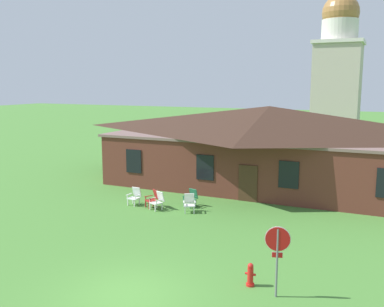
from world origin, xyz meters
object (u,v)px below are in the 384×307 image
at_px(lawn_chair_middle, 191,197).
at_px(lawn_chair_right_end, 189,203).
at_px(lawn_chair_left_end, 158,200).
at_px(stop_sign, 277,248).
at_px(lawn_chair_by_porch, 135,196).
at_px(lawn_chair_near_door, 153,198).
at_px(fire_hydrant, 250,275).

height_order(lawn_chair_middle, lawn_chair_right_end, same).
bearing_deg(lawn_chair_left_end, lawn_chair_middle, 42.86).
relative_size(stop_sign, lawn_chair_right_end, 2.41).
bearing_deg(lawn_chair_by_porch, lawn_chair_middle, 18.33).
bearing_deg(lawn_chair_right_end, lawn_chair_middle, 109.02).
xyz_separation_m(lawn_chair_left_end, lawn_chair_middle, (1.38, 1.28, 0.00)).
height_order(lawn_chair_by_porch, lawn_chair_left_end, same).
bearing_deg(lawn_chair_near_door, stop_sign, -39.80).
xyz_separation_m(lawn_chair_left_end, fire_hydrant, (7.10, -6.43, -0.12)).
distance_m(lawn_chair_left_end, lawn_chair_right_end, 1.74).
bearing_deg(lawn_chair_near_door, lawn_chair_by_porch, 178.25).
height_order(stop_sign, lawn_chair_by_porch, stop_sign).
bearing_deg(lawn_chair_middle, stop_sign, -50.49).
height_order(lawn_chair_middle, fire_hydrant, lawn_chair_middle).
bearing_deg(lawn_chair_left_end, stop_sign, -40.24).
xyz_separation_m(lawn_chair_near_door, lawn_chair_middle, (1.81, 1.03, 0.00)).
bearing_deg(lawn_chair_near_door, fire_hydrant, -41.62).
height_order(lawn_chair_near_door, lawn_chair_left_end, same).
distance_m(lawn_chair_near_door, fire_hydrant, 10.06).
relative_size(stop_sign, fire_hydrant, 2.92).
distance_m(lawn_chair_by_porch, lawn_chair_near_door, 1.19).
bearing_deg(lawn_chair_left_end, lawn_chair_by_porch, 169.89).
distance_m(lawn_chair_near_door, lawn_chair_middle, 2.08).
height_order(stop_sign, lawn_chair_near_door, stop_sign).
distance_m(lawn_chair_by_porch, lawn_chair_right_end, 3.33).
distance_m(lawn_chair_by_porch, lawn_chair_middle, 3.15).
xyz_separation_m(stop_sign, lawn_chair_middle, (-6.68, 8.10, -1.12)).
distance_m(lawn_chair_right_end, fire_hydrant, 8.62).
relative_size(lawn_chair_near_door, fire_hydrant, 1.21).
xyz_separation_m(stop_sign, lawn_chair_right_end, (-6.34, 7.12, -1.12)).
bearing_deg(lawn_chair_by_porch, lawn_chair_left_end, -10.11).
distance_m(stop_sign, lawn_chair_right_end, 9.60).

